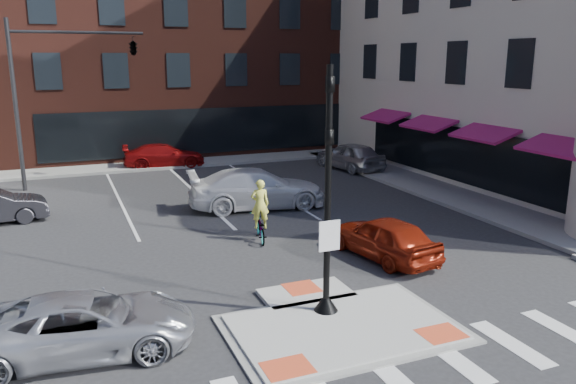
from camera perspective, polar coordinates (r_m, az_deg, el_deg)
name	(u,v)px	position (r m, az deg, el deg)	size (l,w,h in m)	color
ground	(333,321)	(14.05, 4.60, -12.96)	(120.00, 120.00, 0.00)	#28282B
refuge_island	(338,324)	(13.82, 5.10, -13.21)	(5.40, 4.65, 0.13)	gray
sidewalk_e	(441,191)	(27.59, 15.29, 0.10)	(3.00, 24.00, 0.15)	gray
sidewalk_n	(215,160)	(34.86, -7.44, 3.20)	(26.00, 3.00, 0.15)	gray
building_n	(176,36)	(44.07, -11.28, 15.29)	(24.40, 18.40, 15.50)	#491F16
building_far_left	(71,70)	(63.21, -21.21, 11.50)	(10.00, 12.00, 10.00)	slate
building_far_right	(191,60)	(66.83, -9.86, 13.11)	(12.00, 12.00, 12.00)	brown
signal_pole	(327,224)	(13.51, 4.03, -3.29)	(0.60, 0.60, 5.98)	black
mast_arm_signal	(103,58)	(29.26, -18.32, 12.77)	(6.10, 2.24, 8.00)	black
silver_suv	(85,324)	(13.16, -19.91, -12.53)	(2.17, 4.71, 1.31)	silver
red_sedan	(384,237)	(18.12, 9.72, -4.56)	(1.63, 4.05, 1.38)	maroon
white_pickup	(257,188)	(23.82, -3.17, 0.36)	(2.35, 5.77, 1.67)	white
bg_car_silver	(350,156)	(32.22, 6.31, 3.68)	(1.87, 4.65, 1.59)	#B4B7BC
bg_car_red	(164,155)	(33.61, -12.48, 3.64)	(1.88, 4.63, 1.34)	#9A0E0E
cyclist	(260,220)	(19.55, -2.85, -2.88)	(0.95, 1.81, 2.19)	#3F3F44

